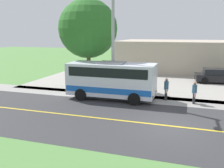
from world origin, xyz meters
TOP-DOWN VIEW (x-y plane):
  - ground_plane at (0.00, 0.00)m, footprint 120.00×120.00m
  - road_surface at (0.00, 0.00)m, footprint 8.00×100.00m
  - sidewalk at (-5.20, 0.00)m, footprint 2.40×100.00m
  - parking_lot_surface at (-12.40, 3.00)m, footprint 14.00×36.00m
  - road_centre_line at (0.00, 0.00)m, footprint 0.16×100.00m
  - shuttle_bus_front at (-4.56, -4.87)m, footprint 2.78×6.85m
  - pedestrian_with_bags at (-5.01, 1.32)m, footprint 0.72×0.34m
  - pedestrian_waiting at (-5.40, -0.73)m, footprint 0.72×0.34m
  - street_light_pole at (-4.89, -4.89)m, footprint 1.97×0.24m
  - parked_car_near at (-13.61, 3.70)m, footprint 2.33×4.55m
  - tree_curbside at (-7.40, -7.98)m, footprint 5.25×5.25m
  - commercial_building at (-21.40, 1.27)m, footprint 10.00×19.45m

SIDE VIEW (x-z plane):
  - ground_plane at x=0.00m, z-range 0.00..0.00m
  - sidewalk at x=-5.20m, z-range 0.00..0.01m
  - parking_lot_surface at x=-12.40m, z-range 0.00..0.01m
  - road_surface at x=0.00m, z-range 0.00..0.01m
  - road_centre_line at x=0.00m, z-range 0.01..0.01m
  - parked_car_near at x=-13.61m, z-range -0.04..1.41m
  - pedestrian_with_bags at x=-5.01m, z-range 0.05..1.67m
  - pedestrian_waiting at x=-5.40m, z-range 0.06..1.75m
  - shuttle_bus_front at x=-4.56m, z-range 0.15..3.05m
  - commercial_building at x=-21.40m, z-range 0.00..3.99m
  - street_light_pole at x=-4.89m, z-range 0.41..9.31m
  - tree_curbside at x=-7.40m, z-range 1.40..9.46m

